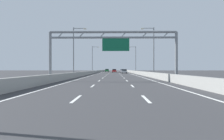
{
  "coord_description": "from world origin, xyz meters",
  "views": [
    {
      "loc": [
        0.17,
        0.67,
        1.56
      ],
      "look_at": [
        -0.64,
        76.47,
        1.17
      ],
      "focal_mm": 36.81,
      "sensor_mm": 36.0,
      "label": 1
    }
  ],
  "objects_px": {
    "sign_gantry": "(113,43)",
    "streetlamp_right_far": "(135,58)",
    "green_car": "(107,70)",
    "red_car": "(114,71)",
    "streetlamp_left_mid": "(75,49)",
    "silver_car": "(124,71)",
    "streetlamp_right_mid": "(153,49)",
    "white_car": "(122,71)",
    "streetlamp_left_far": "(93,58)"
  },
  "relations": [
    {
      "from": "green_car",
      "to": "white_car",
      "type": "distance_m",
      "value": 20.98
    },
    {
      "from": "streetlamp_left_mid",
      "to": "green_car",
      "type": "bearing_deg",
      "value": 86.85
    },
    {
      "from": "streetlamp_right_mid",
      "to": "streetlamp_right_far",
      "type": "distance_m",
      "value": 37.22
    },
    {
      "from": "green_car",
      "to": "red_car",
      "type": "relative_size",
      "value": 0.91
    },
    {
      "from": "sign_gantry",
      "to": "streetlamp_left_far",
      "type": "relative_size",
      "value": 1.71
    },
    {
      "from": "silver_car",
      "to": "sign_gantry",
      "type": "bearing_deg",
      "value": -93.99
    },
    {
      "from": "sign_gantry",
      "to": "streetlamp_right_mid",
      "type": "distance_m",
      "value": 16.89
    },
    {
      "from": "streetlamp_left_mid",
      "to": "streetlamp_right_far",
      "type": "height_order",
      "value": "same"
    },
    {
      "from": "streetlamp_right_mid",
      "to": "red_car",
      "type": "bearing_deg",
      "value": 97.77
    },
    {
      "from": "streetlamp_right_mid",
      "to": "white_car",
      "type": "xyz_separation_m",
      "value": [
        -4.01,
        51.26,
        -4.67
      ]
    },
    {
      "from": "silver_car",
      "to": "green_car",
      "type": "bearing_deg",
      "value": 101.55
    },
    {
      "from": "sign_gantry",
      "to": "green_car",
      "type": "relative_size",
      "value": 3.92
    },
    {
      "from": "white_car",
      "to": "red_car",
      "type": "bearing_deg",
      "value": 140.38
    },
    {
      "from": "streetlamp_right_far",
      "to": "white_car",
      "type": "bearing_deg",
      "value": 105.94
    },
    {
      "from": "streetlamp_right_mid",
      "to": "green_car",
      "type": "relative_size",
      "value": 2.29
    },
    {
      "from": "streetlamp_left_mid",
      "to": "streetlamp_right_far",
      "type": "xyz_separation_m",
      "value": [
        14.93,
        37.22,
        0.0
      ]
    },
    {
      "from": "streetlamp_right_mid",
      "to": "streetlamp_left_far",
      "type": "height_order",
      "value": "same"
    },
    {
      "from": "sign_gantry",
      "to": "silver_car",
      "type": "distance_m",
      "value": 51.39
    },
    {
      "from": "streetlamp_left_mid",
      "to": "red_car",
      "type": "bearing_deg",
      "value": 82.03
    },
    {
      "from": "green_car",
      "to": "white_car",
      "type": "xyz_separation_m",
      "value": [
        7.02,
        -19.77,
        -0.05
      ]
    },
    {
      "from": "green_car",
      "to": "red_car",
      "type": "xyz_separation_m",
      "value": [
        3.66,
        -16.99,
        -0.01
      ]
    },
    {
      "from": "sign_gantry",
      "to": "streetlamp_left_far",
      "type": "distance_m",
      "value": 52.92
    },
    {
      "from": "streetlamp_right_far",
      "to": "white_car",
      "type": "height_order",
      "value": "streetlamp_right_far"
    },
    {
      "from": "sign_gantry",
      "to": "streetlamp_right_mid",
      "type": "bearing_deg",
      "value": 63.92
    },
    {
      "from": "streetlamp_left_far",
      "to": "silver_car",
      "type": "bearing_deg",
      "value": -6.57
    },
    {
      "from": "green_car",
      "to": "silver_car",
      "type": "distance_m",
      "value": 35.81
    },
    {
      "from": "sign_gantry",
      "to": "green_car",
      "type": "distance_m",
      "value": 86.36
    },
    {
      "from": "streetlamp_right_mid",
      "to": "streetlamp_right_far",
      "type": "bearing_deg",
      "value": 90.0
    },
    {
      "from": "streetlamp_right_mid",
      "to": "silver_car",
      "type": "relative_size",
      "value": 2.13
    },
    {
      "from": "green_car",
      "to": "red_car",
      "type": "distance_m",
      "value": 17.38
    },
    {
      "from": "white_car",
      "to": "streetlamp_right_mid",
      "type": "bearing_deg",
      "value": -85.53
    },
    {
      "from": "white_car",
      "to": "silver_car",
      "type": "bearing_deg",
      "value": -89.44
    },
    {
      "from": "sign_gantry",
      "to": "streetlamp_left_far",
      "type": "bearing_deg",
      "value": 98.16
    },
    {
      "from": "streetlamp_right_mid",
      "to": "red_car",
      "type": "relative_size",
      "value": 2.09
    },
    {
      "from": "sign_gantry",
      "to": "white_car",
      "type": "relative_size",
      "value": 3.65
    },
    {
      "from": "streetlamp_left_mid",
      "to": "red_car",
      "type": "relative_size",
      "value": 2.09
    },
    {
      "from": "streetlamp_left_mid",
      "to": "green_car",
      "type": "distance_m",
      "value": 71.29
    },
    {
      "from": "white_car",
      "to": "silver_car",
      "type": "xyz_separation_m",
      "value": [
        0.15,
        -15.32,
        0.01
      ]
    },
    {
      "from": "streetlamp_right_mid",
      "to": "green_car",
      "type": "height_order",
      "value": "streetlamp_right_mid"
    },
    {
      "from": "streetlamp_left_mid",
      "to": "silver_car",
      "type": "xyz_separation_m",
      "value": [
        11.07,
        35.94,
        -4.66
      ]
    },
    {
      "from": "streetlamp_right_mid",
      "to": "white_car",
      "type": "distance_m",
      "value": 51.63
    },
    {
      "from": "sign_gantry",
      "to": "silver_car",
      "type": "bearing_deg",
      "value": 86.01
    },
    {
      "from": "red_car",
      "to": "white_car",
      "type": "xyz_separation_m",
      "value": [
        3.36,
        -2.78,
        -0.04
      ]
    },
    {
      "from": "sign_gantry",
      "to": "streetlamp_right_far",
      "type": "bearing_deg",
      "value": 81.94
    },
    {
      "from": "silver_car",
      "to": "streetlamp_right_far",
      "type": "bearing_deg",
      "value": 18.28
    },
    {
      "from": "streetlamp_right_far",
      "to": "red_car",
      "type": "distance_m",
      "value": 18.94
    },
    {
      "from": "streetlamp_left_far",
      "to": "green_car",
      "type": "bearing_deg",
      "value": 83.42
    },
    {
      "from": "streetlamp_right_mid",
      "to": "green_car",
      "type": "xyz_separation_m",
      "value": [
        -11.03,
        71.03,
        -4.62
      ]
    },
    {
      "from": "streetlamp_right_mid",
      "to": "streetlamp_left_far",
      "type": "relative_size",
      "value": 1.0
    },
    {
      "from": "streetlamp_left_far",
      "to": "silver_car",
      "type": "relative_size",
      "value": 2.13
    }
  ]
}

